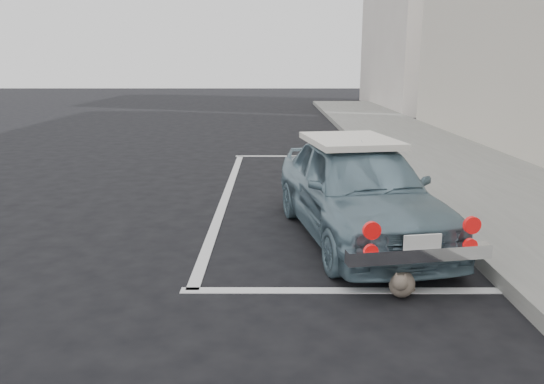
{
  "coord_description": "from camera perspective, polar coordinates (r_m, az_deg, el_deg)",
  "views": [
    {
      "loc": [
        -0.19,
        -4.81,
        1.94
      ],
      "look_at": [
        -0.2,
        0.1,
        0.75
      ],
      "focal_mm": 35.0,
      "sensor_mm": 36.0,
      "label": 1
    }
  ],
  "objects": [
    {
      "name": "building_far",
      "position": [
        25.74,
        15.6,
        17.69
      ],
      "size": [
        3.5,
        10.0,
        8.0
      ],
      "primitive_type": "cube",
      "color": "beige",
      "rests_on": "ground"
    },
    {
      "name": "sidewalk",
      "position": [
        7.83,
        25.76,
        -1.55
      ],
      "size": [
        2.8,
        40.0,
        0.15
      ],
      "primitive_type": "cube",
      "color": "slate",
      "rests_on": "ground"
    },
    {
      "name": "pline_side",
      "position": [
        8.08,
        -4.93,
        -0.32
      ],
      "size": [
        0.12,
        7.0,
        0.01
      ],
      "primitive_type": "cube",
      "color": "silver",
      "rests_on": "ground"
    },
    {
      "name": "retro_coupe",
      "position": [
        6.05,
        9.25,
        0.38
      ],
      "size": [
        1.89,
        3.51,
        1.13
      ],
      "rotation": [
        0.0,
        0.0,
        0.17
      ],
      "color": "slate",
      "rests_on": "ground"
    },
    {
      "name": "pline_front",
      "position": [
        11.5,
        3.57,
        3.87
      ],
      "size": [
        3.0,
        0.12,
        0.01
      ],
      "primitive_type": "cube",
      "color": "silver",
      "rests_on": "ground"
    },
    {
      "name": "ground",
      "position": [
        5.19,
        2.21,
        -8.33
      ],
      "size": [
        80.0,
        80.0,
        0.0
      ],
      "primitive_type": "plane",
      "color": "black",
      "rests_on": "ground"
    },
    {
      "name": "cat",
      "position": [
        4.72,
        13.8,
        -9.46
      ],
      "size": [
        0.32,
        0.47,
        0.27
      ],
      "rotation": [
        0.0,
        0.0,
        -0.35
      ],
      "color": "#796C5C",
      "rests_on": "ground"
    },
    {
      "name": "pline_rear",
      "position": [
        4.78,
        8.54,
        -10.45
      ],
      "size": [
        3.0,
        0.12,
        0.01
      ],
      "primitive_type": "cube",
      "color": "silver",
      "rests_on": "ground"
    }
  ]
}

